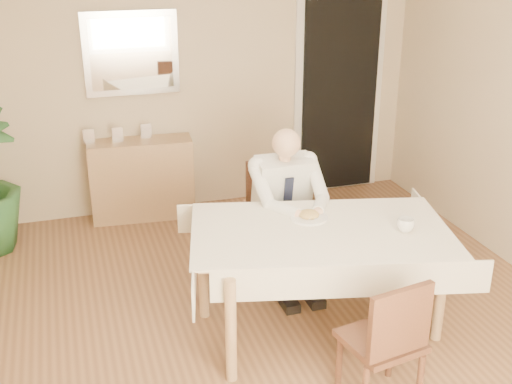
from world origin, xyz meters
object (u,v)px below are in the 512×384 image
object	(u,v)px
chair_near	(388,339)
coffee_mug	(406,225)
dining_table	(320,241)
chair_far	(277,212)
seated_man	(290,204)
sideboard	(142,179)

from	to	relation	value
chair_near	coffee_mug	size ratio (longest dim) A/B	7.47
coffee_mug	dining_table	bearing A→B (deg)	160.29
chair_near	chair_far	bearing A→B (deg)	81.65
chair_far	seated_man	distance (m)	0.34
chair_far	sideboard	distance (m)	1.64
sideboard	chair_near	bearing A→B (deg)	-68.71
chair_far	seated_man	bearing A→B (deg)	-82.95
seated_man	coffee_mug	distance (m)	0.94
dining_table	coffee_mug	world-z (taller)	coffee_mug
sideboard	coffee_mug	bearing A→B (deg)	-55.51
dining_table	seated_man	size ratio (longest dim) A/B	1.56
chair_near	coffee_mug	xyz separation A→B (m)	(0.47, 0.69, 0.33)
chair_near	sideboard	bearing A→B (deg)	96.56
coffee_mug	chair_far	bearing A→B (deg)	115.88
dining_table	sideboard	size ratio (longest dim) A/B	2.02
dining_table	seated_man	distance (m)	0.59
dining_table	chair_near	bearing A→B (deg)	-73.34
chair_far	coffee_mug	size ratio (longest dim) A/B	8.01
coffee_mug	sideboard	world-z (taller)	coffee_mug
chair_far	sideboard	xyz separation A→B (m)	(-0.88, 1.38, -0.12)
chair_far	sideboard	size ratio (longest dim) A/B	0.94
seated_man	dining_table	bearing A→B (deg)	-90.00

